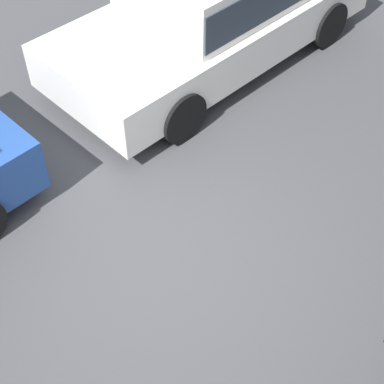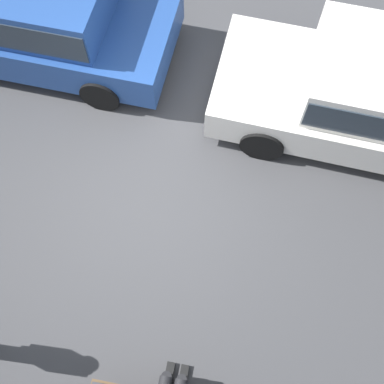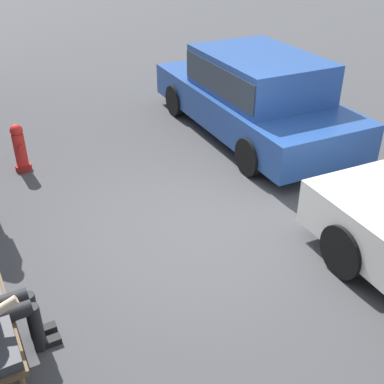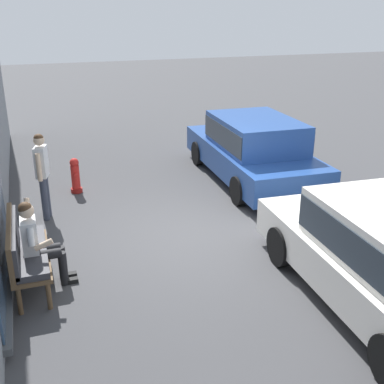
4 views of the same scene
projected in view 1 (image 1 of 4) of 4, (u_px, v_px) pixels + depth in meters
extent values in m
plane|color=#424244|center=(157.00, 258.00, 5.91)|extent=(60.00, 60.00, 0.00)
cube|color=white|center=(212.00, 24.00, 7.81)|extent=(4.66, 2.14, 0.59)
cylinder|color=black|center=(182.00, 117.00, 6.87)|extent=(0.66, 0.22, 0.65)
cylinder|color=black|center=(87.00, 53.00, 7.73)|extent=(0.66, 0.22, 0.65)
cylinder|color=black|center=(328.00, 24.00, 8.20)|extent=(0.66, 0.22, 0.65)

